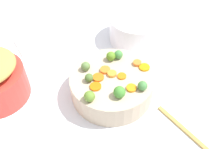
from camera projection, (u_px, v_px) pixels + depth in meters
name	position (u px, v px, depth m)	size (l,w,h in m)	color
tabletop	(125.00, 94.00, 0.95)	(2.40, 2.40, 0.02)	white
serving_bowl_carrots	(112.00, 85.00, 0.90)	(0.30, 0.30, 0.09)	#C0AB8F
carrot_slice_0	(137.00, 63.00, 0.91)	(0.03, 0.03, 0.01)	orange
carrot_slice_1	(112.00, 74.00, 0.87)	(0.03, 0.03, 0.01)	orange
carrot_slice_2	(105.00, 70.00, 0.89)	(0.04, 0.04, 0.01)	orange
carrot_slice_3	(122.00, 76.00, 0.87)	(0.03, 0.03, 0.01)	orange
carrot_slice_4	(96.00, 87.00, 0.83)	(0.04, 0.04, 0.01)	orange
carrot_slice_5	(98.00, 77.00, 0.86)	(0.04, 0.04, 0.01)	orange
carrot_slice_6	(130.00, 88.00, 0.83)	(0.03, 0.03, 0.01)	orange
carrot_slice_7	(144.00, 67.00, 0.90)	(0.04, 0.04, 0.01)	orange
brussels_sprout_0	(89.00, 78.00, 0.85)	(0.03, 0.03, 0.03)	#4D6C2F
brussels_sprout_1	(119.00, 92.00, 0.80)	(0.04, 0.04, 0.04)	#428931
brussels_sprout_2	(86.00, 66.00, 0.88)	(0.03, 0.03, 0.03)	#5C7C40
brussels_sprout_3	(111.00, 56.00, 0.92)	(0.03, 0.03, 0.03)	#568523
brussels_sprout_4	(90.00, 96.00, 0.79)	(0.04, 0.04, 0.04)	olive
brussels_sprout_5	(143.00, 86.00, 0.82)	(0.03, 0.03, 0.03)	#458140
brussels_sprout_6	(119.00, 54.00, 0.93)	(0.03, 0.03, 0.03)	#43853F
casserole_dish	(136.00, 28.00, 1.12)	(0.24, 0.24, 0.12)	white
dish_towel	(35.00, 43.00, 1.14)	(0.13, 0.15, 0.01)	beige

